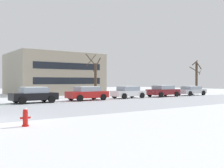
{
  "coord_description": "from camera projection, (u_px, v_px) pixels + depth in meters",
  "views": [
    {
      "loc": [
        -2.6,
        -13.94,
        1.94
      ],
      "look_at": [
        11.36,
        5.64,
        1.7
      ],
      "focal_mm": 42.28,
      "sensor_mm": 36.0,
      "label": 1
    }
  ],
  "objects": [
    {
      "name": "tree_far_left",
      "position": [
        95.0,
        78.0,
        32.54
      ],
      "size": [
        1.78,
        2.0,
        5.4
      ],
      "color": "#423326",
      "rests_on": "ground"
    },
    {
      "name": "parked_car_maroon",
      "position": [
        163.0,
        91.0,
        33.29
      ],
      "size": [
        4.41,
        2.2,
        1.46
      ],
      "color": "maroon",
      "rests_on": "ground"
    },
    {
      "name": "parked_car_silver",
      "position": [
        191.0,
        90.0,
        36.49
      ],
      "size": [
        4.57,
        2.15,
        1.29
      ],
      "color": "silver",
      "rests_on": "ground"
    },
    {
      "name": "parked_car_black",
      "position": [
        34.0,
        95.0,
        23.63
      ],
      "size": [
        4.06,
        2.11,
        1.44
      ],
      "color": "black",
      "rests_on": "ground"
    },
    {
      "name": "fire_hydrant",
      "position": [
        25.0,
        117.0,
        11.33
      ],
      "size": [
        0.44,
        0.3,
        0.8
      ],
      "color": "red",
      "rests_on": "ground"
    },
    {
      "name": "parked_car_white",
      "position": [
        128.0,
        92.0,
        30.22
      ],
      "size": [
        4.1,
        2.05,
        1.39
      ],
      "color": "white",
      "rests_on": "ground"
    },
    {
      "name": "parked_car_red",
      "position": [
        87.0,
        93.0,
        26.86
      ],
      "size": [
        4.24,
        2.1,
        1.43
      ],
      "color": "red",
      "rests_on": "ground"
    },
    {
      "name": "tree_far_mid",
      "position": [
        197.0,
        76.0,
        42.48
      ],
      "size": [
        1.81,
        1.75,
        5.4
      ],
      "color": "#423326",
      "rests_on": "ground"
    },
    {
      "name": "building_far_right",
      "position": [
        54.0,
        74.0,
        40.21
      ],
      "size": [
        12.47,
        10.59,
        6.12
      ],
      "color": "#9E937F",
      "rests_on": "ground"
    }
  ]
}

